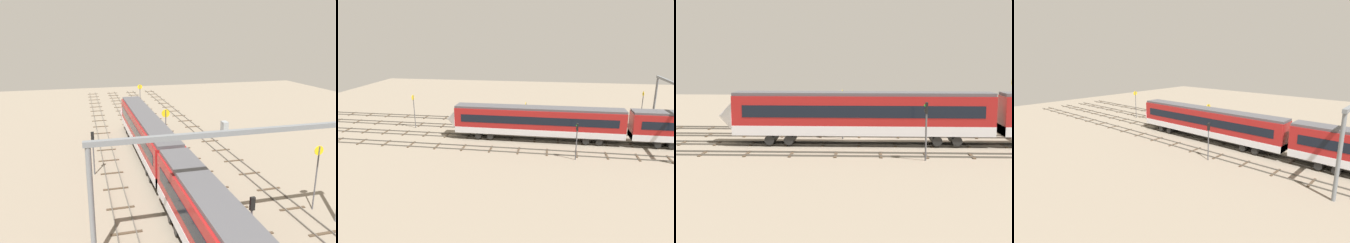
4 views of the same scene
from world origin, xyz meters
The scene contains 10 objects.
ground_plane centered at (0.00, 0.00, 0.00)m, with size 106.79×106.79×0.00m, color gray.
track_near_foreground centered at (0.00, -7.07, 0.07)m, with size 90.79×2.40×0.16m.
track_second_near centered at (0.00, -2.36, 0.07)m, with size 90.79×2.40×0.16m.
track_with_train centered at (0.00, 2.36, 0.06)m, with size 90.79×2.40×0.16m.
track_second_far centered at (0.00, 7.07, 0.07)m, with size 90.79×2.40×0.16m.
train centered at (-12.15, 2.36, 2.66)m, with size 50.40×3.24×4.80m.
speed_sign_near_foreground centered at (19.87, -0.54, 3.51)m, with size 0.14×0.85×5.54m.
speed_sign_mid_trackside centered at (1.67, -0.71, 3.33)m, with size 0.14×1.06×4.94m.
signal_light_trackside_approach centered at (-5.39, 8.86, 3.06)m, with size 0.31×0.32×4.68m.
relay_cabinet centered at (4.77, -10.48, 0.93)m, with size 1.22×0.80×1.87m.
Camera 4 is at (-24.46, 35.11, 12.49)m, focal length 29.81 mm.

